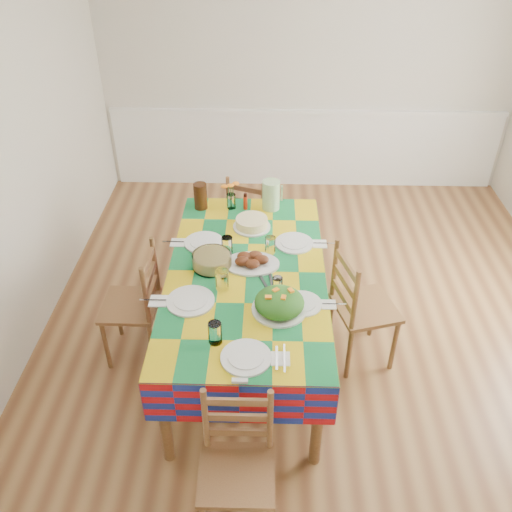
{
  "coord_description": "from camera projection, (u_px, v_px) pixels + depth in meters",
  "views": [
    {
      "loc": [
        -0.41,
        -3.34,
        3.09
      ],
      "look_at": [
        -0.49,
        -0.2,
        0.84
      ],
      "focal_mm": 38.0,
      "sensor_mm": 36.0,
      "label": 1
    }
  ],
  "objects": [
    {
      "name": "flower_vase",
      "position": [
        231.0,
        197.0,
        4.44
      ],
      "size": [
        0.15,
        0.12,
        0.24
      ],
      "color": "white",
      "rests_on": "dining_table"
    },
    {
      "name": "room",
      "position": [
        329.0,
        180.0,
        3.72
      ],
      "size": [
        4.58,
        5.08,
        2.78
      ],
      "color": "brown",
      "rests_on": "ground"
    },
    {
      "name": "chair_near",
      "position": [
        237.0,
        467.0,
        2.93
      ],
      "size": [
        0.41,
        0.39,
        0.92
      ],
      "rotation": [
        0.0,
        0.0,
        0.0
      ],
      "color": "brown",
      "rests_on": "room"
    },
    {
      "name": "chair_far",
      "position": [
        251.0,
        218.0,
        5.06
      ],
      "size": [
        0.5,
        0.49,
        0.89
      ],
      "rotation": [
        0.0,
        0.0,
        2.78
      ],
      "color": "brown",
      "rests_on": "room"
    },
    {
      "name": "setting_near_head",
      "position": [
        236.0,
        348.0,
        3.13
      ],
      "size": [
        0.48,
        0.32,
        0.14
      ],
      "color": "silver",
      "rests_on": "dining_table"
    },
    {
      "name": "wainscot",
      "position": [
        305.0,
        146.0,
        6.24
      ],
      "size": [
        4.41,
        0.06,
        0.92
      ],
      "color": "white",
      "rests_on": "room"
    },
    {
      "name": "salad_platter",
      "position": [
        279.0,
        303.0,
        3.42
      ],
      "size": [
        0.35,
        0.35,
        0.15
      ],
      "color": "silver",
      "rests_on": "dining_table"
    },
    {
      "name": "hot_sauce",
      "position": [
        245.0,
        201.0,
        4.44
      ],
      "size": [
        0.03,
        0.03,
        0.14
      ],
      "primitive_type": "cylinder",
      "color": "red",
      "rests_on": "dining_table"
    },
    {
      "name": "setting_left_near",
      "position": [
        201.0,
        293.0,
        3.54
      ],
      "size": [
        0.57,
        0.34,
        0.15
      ],
      "rotation": [
        0.0,
        0.0,
        1.57
      ],
      "color": "silver",
      "rests_on": "dining_table"
    },
    {
      "name": "tea_pitcher",
      "position": [
        201.0,
        196.0,
        4.43
      ],
      "size": [
        0.11,
        0.11,
        0.22
      ],
      "primitive_type": "cylinder",
      "color": "#33190B",
      "rests_on": "dining_table"
    },
    {
      "name": "serving_utensils",
      "position": [
        267.0,
        281.0,
        3.69
      ],
      "size": [
        0.14,
        0.32,
        0.01
      ],
      "color": "black",
      "rests_on": "dining_table"
    },
    {
      "name": "green_pitcher",
      "position": [
        271.0,
        195.0,
        4.42
      ],
      "size": [
        0.14,
        0.14,
        0.25
      ],
      "primitive_type": "cylinder",
      "color": "#9DC68C",
      "rests_on": "dining_table"
    },
    {
      "name": "dining_table",
      "position": [
        247.0,
        281.0,
        3.84
      ],
      "size": [
        1.11,
        2.06,
        0.8
      ],
      "color": "brown",
      "rests_on": "room"
    },
    {
      "name": "setting_right_far",
      "position": [
        287.0,
        244.0,
        4.01
      ],
      "size": [
        0.54,
        0.31,
        0.14
      ],
      "rotation": [
        0.0,
        0.0,
        -1.57
      ],
      "color": "silver",
      "rests_on": "dining_table"
    },
    {
      "name": "name_card",
      "position": [
        240.0,
        381.0,
        2.96
      ],
      "size": [
        0.09,
        0.03,
        0.02
      ],
      "primitive_type": "cube",
      "color": "silver",
      "rests_on": "dining_table"
    },
    {
      "name": "setting_right_near",
      "position": [
        294.0,
        297.0,
        3.52
      ],
      "size": [
        0.48,
        0.28,
        0.12
      ],
      "rotation": [
        0.0,
        0.0,
        -1.57
      ],
      "color": "silver",
      "rests_on": "dining_table"
    },
    {
      "name": "cake",
      "position": [
        252.0,
        223.0,
        4.23
      ],
      "size": [
        0.29,
        0.29,
        0.08
      ],
      "color": "silver",
      "rests_on": "dining_table"
    },
    {
      "name": "chair_right",
      "position": [
        359.0,
        308.0,
        3.94
      ],
      "size": [
        0.52,
        0.54,
        0.99
      ],
      "rotation": [
        0.0,
        0.0,
        1.85
      ],
      "color": "brown",
      "rests_on": "room"
    },
    {
      "name": "chair_left",
      "position": [
        136.0,
        305.0,
        4.0
      ],
      "size": [
        0.4,
        0.42,
        0.95
      ],
      "rotation": [
        0.0,
        0.0,
        -1.58
      ],
      "color": "brown",
      "rests_on": "room"
    },
    {
      "name": "meat_platter",
      "position": [
        251.0,
        261.0,
        3.83
      ],
      "size": [
        0.4,
        0.29,
        0.08
      ],
      "color": "silver",
      "rests_on": "dining_table"
    },
    {
      "name": "pasta_bowl",
      "position": [
        212.0,
        260.0,
        3.81
      ],
      "size": [
        0.28,
        0.28,
        0.1
      ],
      "color": "white",
      "rests_on": "dining_table"
    },
    {
      "name": "setting_left_far",
      "position": [
        211.0,
        244.0,
        4.01
      ],
      "size": [
        0.54,
        0.32,
        0.14
      ],
      "rotation": [
        0.0,
        0.0,
        1.57
      ],
      "color": "silver",
      "rests_on": "dining_table"
    }
  ]
}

